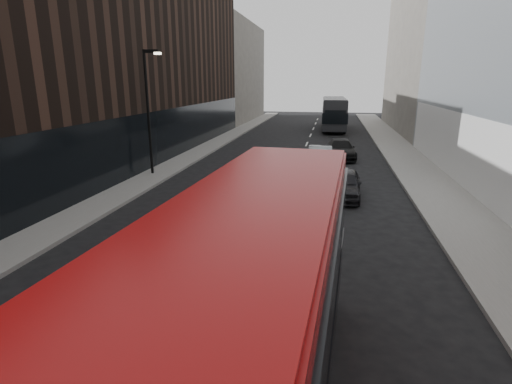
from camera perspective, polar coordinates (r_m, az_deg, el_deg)
The scene contains 11 objects.
sidewalk_right at distance 29.76m, azimuth 20.96°, elevation 4.12°, with size 3.00×80.00×0.15m, color slate.
sidewalk_left at distance 30.98m, azimuth -8.60°, elevation 5.40°, with size 2.00×80.00×0.15m, color slate.
building_victorian at distance 48.83m, azimuth 22.94°, elevation 19.39°, with size 6.50×24.00×21.00m.
building_left_mid at distance 36.44m, azimuth -11.84°, elevation 17.71°, with size 5.00×24.00×14.00m, color black.
building_left_far at distance 57.42m, azimuth -3.16°, elevation 16.64°, with size 5.00×20.00×13.00m, color #635D57.
street_lamp at distance 24.14m, azimuth -15.04°, elevation 12.01°, with size 1.06×0.22×7.00m.
red_bus at distance 5.74m, azimuth -1.64°, elevation -19.45°, with size 2.89×9.94×3.97m.
grey_bus at distance 47.38m, azimuth 11.04°, elevation 11.04°, with size 2.90×11.15×3.58m.
car_a at distance 19.77m, azimuth 12.46°, elevation 1.17°, with size 1.60×3.98×1.36m, color black.
car_b at distance 26.09m, azimuth 9.11°, elevation 4.87°, with size 1.49×4.27×1.41m, color #93979B.
car_c at distance 29.84m, azimuth 11.98°, elevation 6.03°, with size 1.91×4.70×1.36m, color black.
Camera 1 is at (2.13, -3.76, 5.50)m, focal length 28.00 mm.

